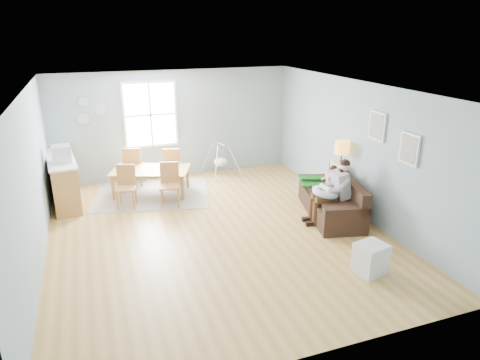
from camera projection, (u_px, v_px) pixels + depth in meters
name	position (u px, v px, depth m)	size (l,w,h in m)	color
room	(213.00, 105.00, 7.31)	(8.40, 9.40, 3.90)	#AA823C
window	(150.00, 115.00, 10.45)	(1.32, 0.08, 1.62)	white
pictures	(392.00, 137.00, 7.52)	(0.05, 1.34, 0.74)	white
wall_plates	(89.00, 111.00, 9.95)	(0.67, 0.02, 0.66)	#8BA0A6
sofa	(334.00, 202.00, 8.77)	(1.32, 2.16, 0.81)	black
green_throw	(321.00, 181.00, 9.31)	(0.92, 0.76, 0.04)	#135417
beige_pillow	(337.00, 173.00, 9.13)	(0.13, 0.47, 0.47)	#BBAF8F
father	(333.00, 189.00, 8.35)	(0.92, 0.47, 1.29)	gray
nursing_pillow	(326.00, 192.00, 8.36)	(0.52, 0.52, 0.14)	silver
infant	(325.00, 188.00, 8.36)	(0.16, 0.35, 0.13)	silver
toddler	(329.00, 181.00, 8.81)	(0.53, 0.32, 0.80)	white
floor_lamp	(342.00, 153.00, 8.81)	(0.30, 0.30, 1.47)	black
storage_cube	(370.00, 259.00, 6.70)	(0.52, 0.48, 0.50)	silver
rug	(152.00, 194.00, 9.94)	(2.57, 1.95, 0.01)	gray
dining_table	(151.00, 182.00, 9.84)	(1.73, 0.96, 0.61)	#975A31
chair_sw	(126.00, 184.00, 9.13)	(0.50, 0.50, 0.92)	brown
chair_se	(170.00, 181.00, 9.22)	(0.51, 0.51, 0.94)	brown
chair_nw	(133.00, 164.00, 10.30)	(0.55, 0.55, 0.98)	brown
chair_ne	(172.00, 164.00, 10.40)	(0.53, 0.53, 0.94)	brown
counter	(64.00, 180.00, 9.31)	(0.73, 1.91, 1.04)	#975A31
monitor	(61.00, 154.00, 8.78)	(0.40, 0.38, 0.35)	silver
baby_swing	(221.00, 161.00, 11.09)	(1.00, 1.02, 0.86)	silver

